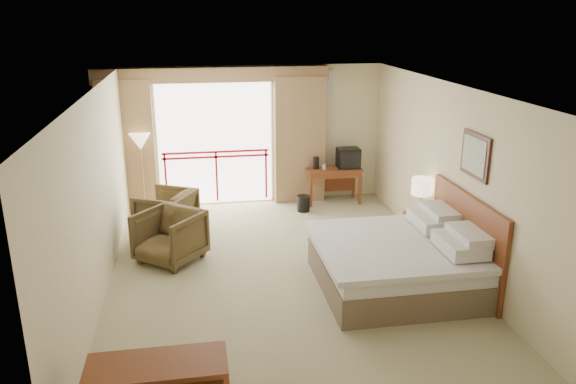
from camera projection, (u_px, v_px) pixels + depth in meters
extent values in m
plane|color=gray|center=(285.00, 275.00, 8.19)|extent=(7.00, 7.00, 0.00)
plane|color=white|center=(285.00, 89.00, 7.36)|extent=(7.00, 7.00, 0.00)
plane|color=beige|center=(256.00, 135.00, 11.06)|extent=(5.00, 0.00, 5.00)
plane|color=beige|center=(356.00, 316.00, 4.50)|extent=(5.00, 0.00, 5.00)
plane|color=beige|center=(97.00, 197.00, 7.38)|extent=(0.00, 7.00, 7.00)
plane|color=beige|center=(454.00, 179.00, 8.18)|extent=(0.00, 7.00, 7.00)
plane|color=white|center=(215.00, 144.00, 10.96)|extent=(2.40, 0.00, 2.40)
cube|color=#A70E11|center=(216.00, 157.00, 11.02)|extent=(2.09, 0.03, 0.04)
cube|color=#A70E11|center=(216.00, 152.00, 10.99)|extent=(2.09, 0.03, 0.04)
cube|color=#A70E11|center=(166.00, 179.00, 10.98)|extent=(0.04, 0.03, 1.00)
cube|color=#A70E11|center=(217.00, 176.00, 11.14)|extent=(0.04, 0.03, 1.00)
cube|color=#A70E11|center=(266.00, 174.00, 11.30)|extent=(0.04, 0.03, 1.00)
cube|color=olive|center=(127.00, 147.00, 10.56)|extent=(1.00, 0.26, 2.50)
cube|color=olive|center=(299.00, 140.00, 11.09)|extent=(1.00, 0.26, 2.50)
cube|color=olive|center=(213.00, 75.00, 10.45)|extent=(4.40, 0.22, 0.28)
cube|color=silver|center=(321.00, 83.00, 10.93)|extent=(0.50, 0.04, 0.50)
cube|color=brown|center=(395.00, 274.00, 7.80)|extent=(2.05, 2.00, 0.40)
cube|color=silver|center=(396.00, 254.00, 7.71)|extent=(2.01, 1.96, 0.22)
cube|color=silver|center=(393.00, 245.00, 7.66)|extent=(2.09, 2.06, 0.08)
cube|color=silver|center=(460.00, 244.00, 7.31)|extent=(0.50, 0.75, 0.18)
cube|color=silver|center=(432.00, 220.00, 8.16)|extent=(0.50, 0.75, 0.18)
cube|color=silver|center=(471.00, 235.00, 7.30)|extent=(0.40, 0.70, 0.14)
cube|color=silver|center=(441.00, 212.00, 8.14)|extent=(0.40, 0.70, 0.14)
cube|color=#602712|center=(465.00, 239.00, 7.83)|extent=(0.06, 2.10, 1.30)
cube|color=black|center=(475.00, 155.00, 7.46)|extent=(0.03, 0.72, 0.60)
cube|color=silver|center=(474.00, 156.00, 7.46)|extent=(0.01, 0.60, 0.48)
cube|color=#602712|center=(420.00, 231.00, 9.07)|extent=(0.43, 0.50, 0.57)
cylinder|color=tan|center=(420.00, 211.00, 9.02)|extent=(0.13, 0.13, 0.04)
cylinder|color=tan|center=(421.00, 201.00, 8.97)|extent=(0.03, 0.03, 0.35)
cylinder|color=#FFE5B2|center=(422.00, 186.00, 8.89)|extent=(0.33, 0.33, 0.27)
cube|color=black|center=(422.00, 216.00, 8.82)|extent=(0.22, 0.19, 0.08)
cube|color=#602712|center=(333.00, 169.00, 11.14)|extent=(1.09, 0.53, 0.05)
cube|color=#602712|center=(311.00, 191.00, 10.95)|extent=(0.05, 0.05, 0.67)
cube|color=#602712|center=(360.00, 188.00, 11.11)|extent=(0.05, 0.05, 0.67)
cube|color=#602712|center=(306.00, 184.00, 11.38)|extent=(0.05, 0.05, 0.67)
cube|color=#602712|center=(354.00, 182.00, 11.54)|extent=(0.05, 0.05, 0.67)
cube|color=#602712|center=(330.00, 179.00, 11.43)|extent=(1.00, 0.03, 0.50)
cube|color=#602712|center=(336.00, 176.00, 10.94)|extent=(1.00, 0.03, 0.11)
cube|color=black|center=(348.00, 158.00, 11.12)|extent=(0.44, 0.34, 0.40)
cube|color=black|center=(351.00, 160.00, 10.96)|extent=(0.40, 0.02, 0.32)
cylinder|color=black|center=(316.00, 163.00, 11.04)|extent=(0.12, 0.12, 0.24)
cylinder|color=white|center=(324.00, 167.00, 11.04)|extent=(0.07, 0.07, 0.09)
cylinder|color=black|center=(303.00, 203.00, 10.79)|extent=(0.32, 0.32, 0.31)
imported|color=#41321C|center=(168.00, 235.00, 9.68)|extent=(1.17, 1.16, 0.79)
imported|color=#41321C|center=(171.00, 261.00, 8.68)|extent=(1.22, 1.23, 0.80)
cylinder|color=black|center=(164.00, 208.00, 9.29)|extent=(0.54, 0.54, 0.04)
cylinder|color=black|center=(165.00, 224.00, 9.38)|extent=(0.06, 0.06, 0.54)
cylinder|color=black|center=(166.00, 239.00, 9.46)|extent=(0.39, 0.39, 0.03)
imported|color=white|center=(164.00, 207.00, 9.29)|extent=(0.19, 0.25, 0.02)
cylinder|color=tan|center=(146.00, 211.00, 10.81)|extent=(0.25, 0.25, 0.03)
cylinder|color=tan|center=(143.00, 178.00, 10.61)|extent=(0.03, 0.03, 1.33)
cone|color=#FFE5B2|center=(140.00, 141.00, 10.39)|extent=(0.39, 0.39, 0.31)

